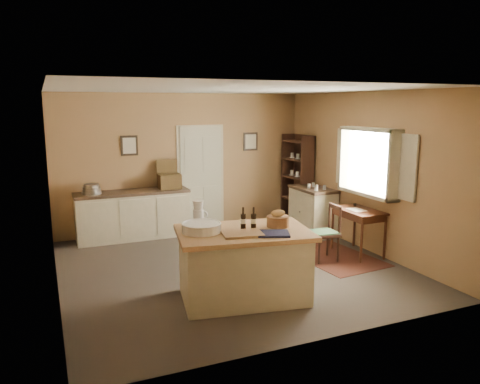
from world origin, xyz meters
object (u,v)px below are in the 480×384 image
Objects in this scene: sideboard at (133,213)px; shelving_unit at (299,180)px; work_island at (243,263)px; writing_desk at (359,215)px; right_cabinet at (313,210)px; desk_chair at (324,234)px.

shelving_unit is (3.43, -0.20, 0.45)m from sideboard.
work_island reaches higher than writing_desk.
right_cabinet is at bearing -100.45° from shelving_unit.
sideboard is 3.58m from desk_chair.
sideboard is at bearing 176.66° from shelving_unit.
work_island is 2.66m from writing_desk.
desk_chair is at bearing -110.36° from shelving_unit.
shelving_unit reaches higher than right_cabinet.
shelving_unit is at bearing 86.18° from writing_desk.
shelving_unit reaches higher than work_island.
shelving_unit is at bearing 59.67° from work_island.
desk_chair is 0.88× the size of right_cabinet.
writing_desk is 0.47× the size of shelving_unit.
sideboard is 2.36× the size of desk_chair.
sideboard is 1.12× the size of shelving_unit.
work_island is at bearing -159.75° from writing_desk.
right_cabinet is 0.95m from shelving_unit.
work_island is at bearing -136.74° from right_cabinet.
work_island is 3.42m from right_cabinet.
right_cabinet is (2.49, 2.35, -0.02)m from work_island.
work_island is at bearing -129.93° from shelving_unit.
work_island is 0.98× the size of shelving_unit.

